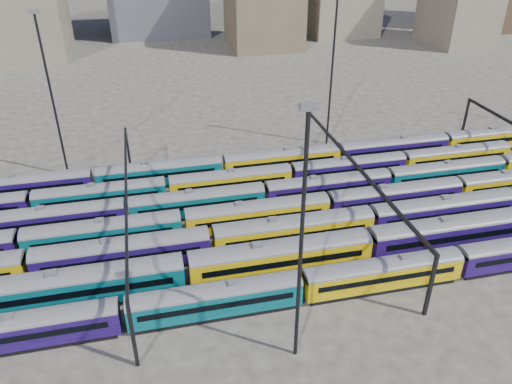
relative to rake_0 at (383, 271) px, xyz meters
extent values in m
plane|color=#3D3933|center=(-7.29, 15.00, -2.43)|extent=(500.00, 500.00, 0.00)
cube|color=black|center=(-37.88, 0.00, -2.11)|extent=(17.42, 2.26, 0.64)
cube|color=#15083E|center=(-37.88, 0.00, -0.46)|extent=(18.34, 2.66, 2.66)
cylinder|color=#4C4C51|center=(-37.88, 0.00, 0.87)|extent=(18.34, 2.66, 2.66)
cube|color=black|center=(-37.88, -1.35, -0.14)|extent=(16.14, 0.06, 0.69)
cube|color=black|center=(-37.88, 1.35, -0.14)|extent=(16.14, 0.06, 0.69)
cube|color=slate|center=(-37.88, 0.00, 1.58)|extent=(0.92, 0.83, 0.32)
cube|color=black|center=(-18.94, 0.00, -2.11)|extent=(17.42, 2.26, 0.64)
cube|color=#043F48|center=(-18.94, 0.00, -0.46)|extent=(18.34, 2.66, 2.66)
cylinder|color=#4C4C51|center=(-18.94, 0.00, 0.87)|extent=(18.34, 2.66, 2.66)
cube|color=black|center=(-18.94, -1.35, -0.14)|extent=(16.14, 0.06, 0.69)
cube|color=black|center=(-18.94, 1.35, -0.14)|extent=(16.14, 0.06, 0.69)
cube|color=slate|center=(-18.94, 0.00, 1.58)|extent=(0.92, 0.83, 0.32)
cube|color=black|center=(0.00, 0.00, -2.11)|extent=(17.42, 2.26, 0.64)
cube|color=#AB8906|center=(0.00, 0.00, -0.46)|extent=(18.34, 2.66, 2.66)
cylinder|color=#4C4C51|center=(0.00, 0.00, 0.87)|extent=(18.34, 2.66, 2.66)
cube|color=black|center=(0.00, -1.35, -0.14)|extent=(16.14, 0.06, 0.69)
cube|color=black|center=(0.00, 1.35, -0.14)|extent=(16.14, 0.06, 0.69)
cube|color=slate|center=(0.00, 0.00, 1.58)|extent=(0.92, 0.83, 0.32)
cube|color=black|center=(-32.43, 5.00, -2.06)|extent=(20.29, 2.63, 0.75)
cube|color=#043F48|center=(-32.43, 5.00, -0.14)|extent=(21.36, 3.10, 3.10)
cylinder|color=#4C4C51|center=(-32.43, 5.00, 1.41)|extent=(21.36, 3.10, 3.10)
cube|color=black|center=(-32.43, 3.43, 0.24)|extent=(18.79, 0.06, 0.80)
cube|color=black|center=(-32.43, 6.57, 0.24)|extent=(18.79, 0.06, 0.80)
cube|color=slate|center=(-32.43, 5.00, 2.24)|extent=(1.07, 0.96, 0.37)
cube|color=black|center=(-10.47, 5.00, -2.06)|extent=(20.29, 2.63, 0.75)
cube|color=#AB8906|center=(-10.47, 5.00, -0.14)|extent=(21.36, 3.10, 3.10)
cylinder|color=#4C4C51|center=(-10.47, 5.00, 1.41)|extent=(21.36, 3.10, 3.10)
cube|color=black|center=(-10.47, 3.43, 0.24)|extent=(18.79, 0.06, 0.80)
cube|color=black|center=(-10.47, 6.57, 0.24)|extent=(18.79, 0.06, 0.80)
cube|color=slate|center=(-10.47, 5.00, 2.24)|extent=(1.07, 0.96, 0.37)
cube|color=black|center=(11.49, 5.00, -2.06)|extent=(20.29, 2.63, 0.75)
cube|color=#15083E|center=(11.49, 5.00, -0.14)|extent=(21.36, 3.10, 3.10)
cylinder|color=#4C4C51|center=(11.49, 5.00, 1.41)|extent=(21.36, 3.10, 3.10)
cube|color=black|center=(11.49, 3.43, 0.24)|extent=(18.79, 0.06, 0.80)
cube|color=black|center=(11.49, 6.57, 0.24)|extent=(18.79, 0.06, 0.80)
cube|color=slate|center=(11.49, 5.00, 2.24)|extent=(1.07, 0.96, 0.37)
cube|color=black|center=(-28.36, 10.00, -2.08)|extent=(19.35, 2.51, 0.71)
cube|color=#15083E|center=(-28.36, 10.00, -0.24)|extent=(20.36, 2.95, 2.95)
cylinder|color=#4C4C51|center=(-28.36, 10.00, 1.23)|extent=(20.36, 2.95, 2.95)
cube|color=black|center=(-28.36, 8.50, 0.11)|extent=(17.92, 0.06, 0.76)
cube|color=black|center=(-28.36, 11.50, 0.11)|extent=(17.92, 0.06, 0.76)
cube|color=slate|center=(-28.36, 10.00, 2.02)|extent=(1.02, 0.92, 0.36)
cube|color=black|center=(-7.40, 10.00, -2.08)|extent=(19.35, 2.51, 0.71)
cube|color=#AB8906|center=(-7.40, 10.00, -0.24)|extent=(20.36, 2.95, 2.95)
cylinder|color=#4C4C51|center=(-7.40, 10.00, 1.23)|extent=(20.36, 2.95, 2.95)
cube|color=black|center=(-7.40, 8.50, 0.11)|extent=(17.92, 0.06, 0.76)
cube|color=black|center=(-7.40, 11.50, 0.11)|extent=(17.92, 0.06, 0.76)
cube|color=slate|center=(-7.40, 10.00, 2.02)|extent=(1.02, 0.92, 0.36)
cube|color=black|center=(13.56, 10.00, -2.08)|extent=(19.35, 2.51, 0.71)
cube|color=#15083E|center=(13.56, 10.00, -0.24)|extent=(20.36, 2.95, 2.95)
cylinder|color=#4C4C51|center=(13.56, 10.00, 1.23)|extent=(20.36, 2.95, 2.95)
cube|color=black|center=(13.56, 8.50, 0.11)|extent=(17.92, 0.06, 0.76)
cube|color=black|center=(13.56, 11.50, 0.11)|extent=(17.92, 0.06, 0.76)
cube|color=slate|center=(13.56, 10.00, 2.02)|extent=(1.02, 0.92, 0.36)
cube|color=black|center=(-30.72, 15.00, -2.09)|extent=(18.28, 2.37, 0.67)
cube|color=#043F48|center=(-30.72, 15.00, -0.36)|extent=(19.24, 2.79, 2.79)
cylinder|color=#4C4C51|center=(-30.72, 15.00, 1.03)|extent=(19.24, 2.79, 2.79)
cube|color=black|center=(-30.72, 13.59, -0.03)|extent=(16.93, 0.06, 0.72)
cube|color=black|center=(-30.72, 16.41, -0.03)|extent=(16.93, 0.06, 0.72)
cube|color=slate|center=(-30.72, 15.00, 1.77)|extent=(0.96, 0.87, 0.34)
cube|color=black|center=(-10.88, 15.00, -2.09)|extent=(18.28, 2.37, 0.67)
cube|color=#AB8906|center=(-10.88, 15.00, -0.36)|extent=(19.24, 2.79, 2.79)
cylinder|color=#4C4C51|center=(-10.88, 15.00, 1.03)|extent=(19.24, 2.79, 2.79)
cube|color=black|center=(-10.88, 13.59, -0.03)|extent=(16.93, 0.06, 0.72)
cube|color=black|center=(-10.88, 16.41, -0.03)|extent=(16.93, 0.06, 0.72)
cube|color=slate|center=(-10.88, 15.00, 1.77)|extent=(0.96, 0.87, 0.34)
cube|color=black|center=(8.96, 15.00, -2.09)|extent=(18.28, 2.37, 0.67)
cube|color=#15083E|center=(8.96, 15.00, -0.36)|extent=(19.24, 2.79, 2.79)
cylinder|color=#4C4C51|center=(8.96, 15.00, 1.03)|extent=(19.24, 2.79, 2.79)
cube|color=black|center=(8.96, 13.59, -0.03)|extent=(16.93, 0.06, 0.72)
cube|color=black|center=(8.96, 16.41, -0.03)|extent=(16.93, 0.06, 0.72)
cube|color=slate|center=(8.96, 15.00, 1.77)|extent=(0.96, 0.87, 0.34)
cube|color=black|center=(28.80, 16.41, -0.03)|extent=(16.93, 0.06, 0.72)
cube|color=black|center=(-37.39, 20.00, -2.11)|extent=(17.60, 2.28, 0.65)
cube|color=#15083E|center=(-37.39, 20.00, -0.44)|extent=(18.53, 2.69, 2.69)
cylinder|color=#4C4C51|center=(-37.39, 20.00, 0.90)|extent=(18.53, 2.69, 2.69)
cube|color=black|center=(-37.39, 18.64, -0.12)|extent=(16.31, 0.06, 0.69)
cube|color=black|center=(-37.39, 21.36, -0.12)|extent=(16.31, 0.06, 0.69)
cube|color=slate|center=(-37.39, 20.00, 1.62)|extent=(0.93, 0.83, 0.32)
cube|color=black|center=(-18.26, 20.00, -2.11)|extent=(17.60, 2.28, 0.65)
cube|color=#043F48|center=(-18.26, 20.00, -0.44)|extent=(18.53, 2.69, 2.69)
cylinder|color=#4C4C51|center=(-18.26, 20.00, 0.90)|extent=(18.53, 2.69, 2.69)
cube|color=black|center=(-18.26, 18.64, -0.12)|extent=(16.31, 0.06, 0.69)
cube|color=black|center=(-18.26, 21.36, -0.12)|extent=(16.31, 0.06, 0.69)
cube|color=slate|center=(-18.26, 20.00, 1.62)|extent=(0.93, 0.83, 0.32)
cube|color=black|center=(0.87, 20.00, -2.11)|extent=(17.60, 2.28, 0.65)
cube|color=#15083E|center=(0.87, 20.00, -0.44)|extent=(18.53, 2.69, 2.69)
cylinder|color=#4C4C51|center=(0.87, 20.00, 0.90)|extent=(18.53, 2.69, 2.69)
cube|color=black|center=(0.87, 18.64, -0.12)|extent=(16.31, 0.06, 0.69)
cube|color=black|center=(0.87, 21.36, -0.12)|extent=(16.31, 0.06, 0.69)
cube|color=slate|center=(0.87, 20.00, 1.62)|extent=(0.93, 0.83, 0.32)
cube|color=black|center=(20.00, 20.00, -2.11)|extent=(17.60, 2.28, 0.65)
cube|color=#043F48|center=(20.00, 20.00, -0.44)|extent=(18.53, 2.69, 2.69)
cylinder|color=#4C4C51|center=(20.00, 20.00, 0.90)|extent=(18.53, 2.69, 2.69)
cube|color=black|center=(20.00, 18.64, -0.12)|extent=(16.31, 0.06, 0.69)
cube|color=black|center=(20.00, 21.36, -0.12)|extent=(16.31, 0.06, 0.69)
cube|color=slate|center=(20.00, 20.00, 1.62)|extent=(0.93, 0.83, 0.32)
cube|color=black|center=(-31.45, 25.00, -2.11)|extent=(17.27, 2.24, 0.64)
cube|color=#043F48|center=(-31.45, 25.00, -0.48)|extent=(18.18, 2.64, 2.64)
cylinder|color=#4C4C51|center=(-31.45, 25.00, 0.84)|extent=(18.18, 2.64, 2.64)
cube|color=black|center=(-31.45, 23.66, -0.16)|extent=(16.00, 0.06, 0.68)
cube|color=black|center=(-31.45, 26.34, -0.16)|extent=(16.00, 0.06, 0.68)
cube|color=slate|center=(-31.45, 25.00, 1.54)|extent=(0.91, 0.82, 0.32)
cube|color=black|center=(-12.67, 25.00, -2.11)|extent=(17.27, 2.24, 0.64)
cube|color=#AB8906|center=(-12.67, 25.00, -0.48)|extent=(18.18, 2.64, 2.64)
cylinder|color=#4C4C51|center=(-12.67, 25.00, 0.84)|extent=(18.18, 2.64, 2.64)
cube|color=black|center=(-12.67, 23.66, -0.16)|extent=(16.00, 0.06, 0.68)
cube|color=black|center=(-12.67, 26.34, -0.16)|extent=(16.00, 0.06, 0.68)
cube|color=slate|center=(-12.67, 25.00, 1.54)|extent=(0.91, 0.82, 0.32)
cube|color=black|center=(6.11, 25.00, -2.11)|extent=(17.27, 2.24, 0.64)
cube|color=#15083E|center=(6.11, 25.00, -0.48)|extent=(18.18, 2.64, 2.64)
cylinder|color=#4C4C51|center=(6.11, 25.00, 0.84)|extent=(18.18, 2.64, 2.64)
cube|color=black|center=(6.11, 23.66, -0.16)|extent=(16.00, 0.06, 0.68)
cube|color=black|center=(6.11, 26.34, -0.16)|extent=(16.00, 0.06, 0.68)
cube|color=slate|center=(6.11, 25.00, 1.54)|extent=(0.91, 0.82, 0.32)
cube|color=black|center=(24.88, 25.00, -2.11)|extent=(17.27, 2.24, 0.64)
cube|color=#AB8906|center=(24.88, 25.00, -0.48)|extent=(18.18, 2.64, 2.64)
cylinder|color=#4C4C51|center=(24.88, 25.00, 0.84)|extent=(18.18, 2.64, 2.64)
cube|color=black|center=(24.88, 23.66, -0.16)|extent=(16.00, 0.06, 0.68)
cube|color=black|center=(24.88, 26.34, -0.16)|extent=(16.00, 0.06, 0.68)
cube|color=slate|center=(24.88, 25.00, 1.54)|extent=(0.91, 0.82, 0.32)
cube|color=black|center=(-42.39, 30.00, -2.10)|extent=(17.99, 2.33, 0.66)
cube|color=#15083E|center=(-42.39, 30.00, -0.40)|extent=(18.93, 2.75, 2.75)
cylinder|color=#4C4C51|center=(-42.39, 30.00, 0.98)|extent=(18.93, 2.75, 2.75)
cube|color=black|center=(-42.39, 28.61, -0.07)|extent=(16.66, 0.06, 0.71)
cube|color=black|center=(-42.39, 31.39, -0.07)|extent=(16.66, 0.06, 0.71)
cube|color=slate|center=(-42.39, 30.00, 1.71)|extent=(0.95, 0.85, 0.33)
cube|color=black|center=(-22.85, 30.00, -2.10)|extent=(17.99, 2.33, 0.66)
cube|color=#043F48|center=(-22.85, 30.00, -0.40)|extent=(18.93, 2.75, 2.75)
cylinder|color=#4C4C51|center=(-22.85, 30.00, 0.98)|extent=(18.93, 2.75, 2.75)
cube|color=black|center=(-22.85, 28.61, -0.07)|extent=(16.66, 0.06, 0.71)
cube|color=black|center=(-22.85, 31.39, -0.07)|extent=(16.66, 0.06, 0.71)
cube|color=slate|center=(-22.85, 30.00, 1.71)|extent=(0.95, 0.85, 0.33)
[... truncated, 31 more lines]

